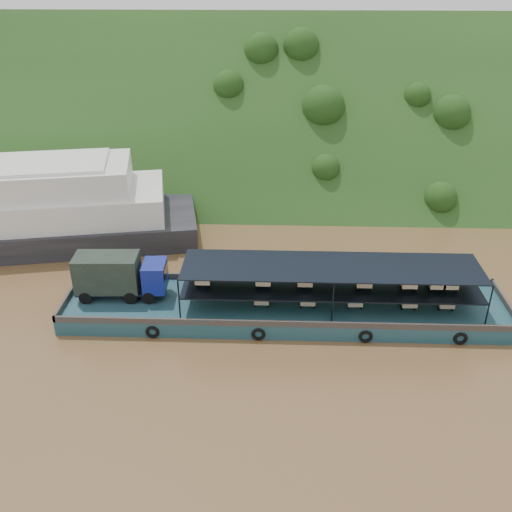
{
  "coord_description": "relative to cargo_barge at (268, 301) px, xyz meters",
  "views": [
    {
      "loc": [
        -0.47,
        -39.52,
        25.67
      ],
      "look_at": [
        -2.0,
        3.0,
        3.2
      ],
      "focal_mm": 40.0,
      "sensor_mm": 36.0,
      "label": 1
    }
  ],
  "objects": [
    {
      "name": "hillside",
      "position": [
        0.92,
        36.96,
        -1.21
      ],
      "size": [
        140.0,
        39.6,
        39.6
      ],
      "primitive_type": "cube",
      "rotation": [
        0.79,
        0.0,
        0.0
      ],
      "color": "#1B3814",
      "rests_on": "ground"
    },
    {
      "name": "ground",
      "position": [
        0.92,
        0.96,
        -1.21
      ],
      "size": [
        160.0,
        160.0,
        0.0
      ],
      "primitive_type": "plane",
      "color": "brown",
      "rests_on": "ground"
    },
    {
      "name": "cargo_barge",
      "position": [
        0.0,
        0.0,
        0.0
      ],
      "size": [
        35.0,
        7.18,
        4.85
      ],
      "color": "#143F46",
      "rests_on": "ground"
    }
  ]
}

